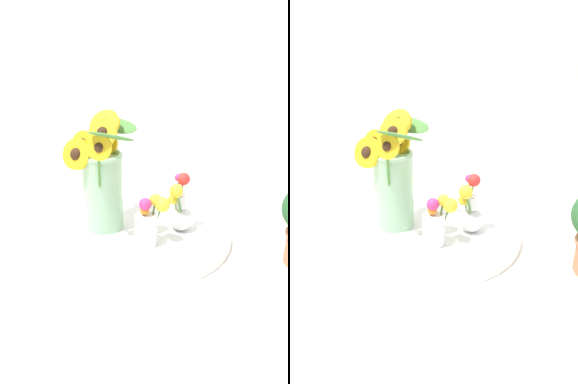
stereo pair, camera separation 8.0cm
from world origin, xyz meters
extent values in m
plane|color=silver|center=(0.00, 0.00, 0.00)|extent=(6.00, 6.00, 0.00)
cylinder|color=white|center=(0.00, 0.08, 0.01)|extent=(0.53, 0.53, 0.02)
cylinder|color=#99CC9E|center=(-0.12, 0.05, 0.13)|extent=(0.12, 0.12, 0.22)
torus|color=#99CC9E|center=(-0.12, 0.05, 0.25)|extent=(0.12, 0.12, 0.01)
cylinder|color=#4C8438|center=(-0.12, 0.04, 0.20)|extent=(0.04, 0.01, 0.23)
cylinder|color=yellow|center=(-0.10, 0.04, 0.32)|extent=(0.09, 0.06, 0.08)
sphere|color=#382314|center=(-0.10, 0.04, 0.32)|extent=(0.03, 0.03, 0.03)
cylinder|color=#4C8438|center=(-0.10, 0.00, 0.18)|extent=(0.05, 0.07, 0.23)
cylinder|color=yellow|center=(-0.07, -0.03, 0.30)|extent=(0.08, 0.03, 0.08)
sphere|color=#382314|center=(-0.07, -0.03, 0.30)|extent=(0.03, 0.03, 0.03)
cylinder|color=#4C8438|center=(-0.14, 0.05, 0.18)|extent=(0.05, 0.04, 0.21)
cylinder|color=yellow|center=(-0.17, 0.04, 0.28)|extent=(0.08, 0.04, 0.08)
sphere|color=#382314|center=(-0.17, 0.04, 0.28)|extent=(0.03, 0.03, 0.03)
cylinder|color=#4C8438|center=(-0.14, 0.03, 0.15)|extent=(0.06, 0.05, 0.21)
cylinder|color=yellow|center=(-0.17, 0.01, 0.26)|extent=(0.11, 0.05, 0.11)
sphere|color=#382314|center=(-0.17, 0.01, 0.26)|extent=(0.04, 0.04, 0.04)
cylinder|color=#4C8438|center=(-0.12, 0.09, 0.15)|extent=(0.02, 0.05, 0.22)
cylinder|color=yellow|center=(-0.13, 0.11, 0.26)|extent=(0.08, 0.06, 0.07)
sphere|color=#382314|center=(-0.13, 0.11, 0.26)|extent=(0.03, 0.03, 0.03)
cylinder|color=#4C8438|center=(-0.11, 0.07, 0.20)|extent=(0.03, 0.05, 0.25)
cylinder|color=yellow|center=(-0.12, 0.09, 0.33)|extent=(0.10, 0.07, 0.08)
sphere|color=#382314|center=(-0.12, 0.09, 0.33)|extent=(0.04, 0.04, 0.04)
ellipsoid|color=#477F38|center=(-0.11, 0.14, 0.32)|extent=(0.15, 0.07, 0.05)
ellipsoid|color=#477F38|center=(-0.05, -0.01, 0.33)|extent=(0.13, 0.13, 0.06)
cylinder|color=white|center=(0.04, 0.01, 0.07)|extent=(0.06, 0.06, 0.09)
cylinder|color=#427533|center=(0.03, 0.01, 0.09)|extent=(0.03, 0.02, 0.10)
sphere|color=white|center=(0.02, 0.02, 0.14)|extent=(0.02, 0.02, 0.02)
cylinder|color=#427533|center=(0.03, 0.01, 0.09)|extent=(0.01, 0.01, 0.10)
sphere|color=#C6337A|center=(0.04, 0.01, 0.14)|extent=(0.04, 0.04, 0.04)
cylinder|color=#427533|center=(0.03, 0.01, 0.09)|extent=(0.01, 0.01, 0.08)
sphere|color=orange|center=(0.04, 0.01, 0.12)|extent=(0.03, 0.03, 0.03)
cylinder|color=#427533|center=(0.05, 0.02, 0.10)|extent=(0.01, 0.03, 0.10)
sphere|color=yellow|center=(0.06, 0.04, 0.15)|extent=(0.03, 0.03, 0.03)
cylinder|color=#427533|center=(0.07, 0.02, 0.09)|extent=(0.03, 0.02, 0.09)
sphere|color=yellow|center=(0.08, 0.03, 0.14)|extent=(0.04, 0.04, 0.04)
sphere|color=white|center=(0.11, 0.12, 0.06)|extent=(0.07, 0.07, 0.07)
cylinder|color=white|center=(0.11, 0.12, 0.11)|extent=(0.03, 0.03, 0.04)
cylinder|color=#568E42|center=(0.11, 0.10, 0.10)|extent=(0.03, 0.02, 0.11)
sphere|color=yellow|center=(0.10, 0.10, 0.16)|extent=(0.04, 0.04, 0.04)
cylinder|color=#568E42|center=(0.10, 0.13, 0.12)|extent=(0.02, 0.01, 0.13)
sphere|color=red|center=(0.11, 0.13, 0.18)|extent=(0.04, 0.04, 0.04)
cylinder|color=#568E42|center=(0.09, 0.13, 0.12)|extent=(0.01, 0.01, 0.14)
sphere|color=#C6337A|center=(0.09, 0.13, 0.19)|extent=(0.02, 0.02, 0.02)
cylinder|color=#568E42|center=(0.09, 0.12, 0.08)|extent=(0.03, 0.02, 0.08)
sphere|color=yellow|center=(0.08, 0.12, 0.12)|extent=(0.03, 0.03, 0.03)
camera|label=1|loc=(0.38, -0.83, 0.59)|focal=35.00mm
camera|label=2|loc=(0.46, -0.80, 0.59)|focal=35.00mm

